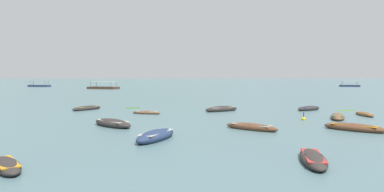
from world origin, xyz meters
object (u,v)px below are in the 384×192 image
(rowboat_0, at_px, (156,136))
(rowboat_2, at_px, (221,109))
(ferry_2, at_px, (350,86))
(rowboat_9, at_px, (313,159))
(mooring_buoy, at_px, (304,119))
(rowboat_8, at_px, (338,117))
(ferry_1, at_px, (39,86))
(rowboat_10, at_px, (146,113))
(rowboat_4, at_px, (251,127))
(rowboat_1, at_px, (113,123))
(rowboat_6, at_px, (87,108))
(rowboat_7, at_px, (6,165))
(rowboat_5, at_px, (309,109))
(ferry_0, at_px, (103,88))
(rowboat_3, at_px, (354,128))
(rowboat_11, at_px, (365,114))

(rowboat_0, distance_m, rowboat_2, 17.31)
(ferry_2, bearing_deg, rowboat_9, -112.91)
(mooring_buoy, bearing_deg, rowboat_9, -103.77)
(rowboat_8, distance_m, ferry_1, 124.32)
(rowboat_2, height_order, rowboat_10, rowboat_2)
(rowboat_0, height_order, rowboat_4, rowboat_0)
(rowboat_1, xyz_separation_m, rowboat_6, (-6.86, 12.03, -0.03))
(rowboat_7, height_order, ferry_1, ferry_1)
(rowboat_4, xyz_separation_m, rowboat_7, (-11.18, -10.74, -0.03))
(rowboat_8, bearing_deg, rowboat_4, -142.20)
(rowboat_4, height_order, rowboat_5, rowboat_5)
(rowboat_2, distance_m, ferry_0, 76.12)
(rowboat_10, bearing_deg, rowboat_2, 22.13)
(rowboat_2, xyz_separation_m, ferry_0, (-36.66, 66.71, 0.22))
(rowboat_5, height_order, rowboat_7, rowboat_5)
(rowboat_0, distance_m, rowboat_8, 18.21)
(rowboat_8, relative_size, rowboat_9, 1.09)
(rowboat_1, relative_size, rowboat_3, 1.04)
(rowboat_1, bearing_deg, rowboat_10, 84.33)
(rowboat_9, xyz_separation_m, ferry_1, (-73.95, 109.90, 0.29))
(rowboat_6, distance_m, mooring_buoy, 23.72)
(ferry_0, relative_size, mooring_buoy, 13.35)
(rowboat_1, height_order, rowboat_9, rowboat_1)
(rowboat_9, relative_size, mooring_buoy, 4.76)
(rowboat_0, relative_size, rowboat_8, 1.00)
(rowboat_7, bearing_deg, rowboat_0, 52.84)
(rowboat_10, height_order, ferry_1, ferry_1)
(rowboat_2, bearing_deg, rowboat_7, -111.85)
(rowboat_9, bearing_deg, mooring_buoy, 76.23)
(rowboat_8, bearing_deg, ferry_2, 67.24)
(rowboat_0, relative_size, rowboat_10, 1.29)
(ferry_0, bearing_deg, rowboat_7, -73.14)
(rowboat_3, distance_m, rowboat_4, 7.21)
(rowboat_4, xyz_separation_m, rowboat_5, (8.18, 14.29, 0.01))
(rowboat_5, relative_size, ferry_1, 0.40)
(rowboat_7, bearing_deg, rowboat_6, 104.52)
(rowboat_6, xyz_separation_m, rowboat_8, (25.85, -6.37, 0.00))
(rowboat_0, height_order, ferry_2, ferry_2)
(rowboat_4, bearing_deg, rowboat_5, 60.20)
(rowboat_7, distance_m, ferry_2, 136.43)
(rowboat_9, distance_m, rowboat_10, 21.45)
(ferry_0, bearing_deg, rowboat_6, -72.31)
(rowboat_2, xyz_separation_m, ferry_2, (53.80, 97.58, 0.22))
(rowboat_11, relative_size, ferry_2, 0.43)
(rowboat_7, relative_size, ferry_0, 0.28)
(rowboat_1, xyz_separation_m, rowboat_10, (0.84, 8.49, -0.09))
(rowboat_6, bearing_deg, rowboat_11, -7.34)
(ferry_2, bearing_deg, rowboat_3, -112.13)
(rowboat_1, relative_size, rowboat_10, 1.31)
(rowboat_2, distance_m, rowboat_4, 12.74)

